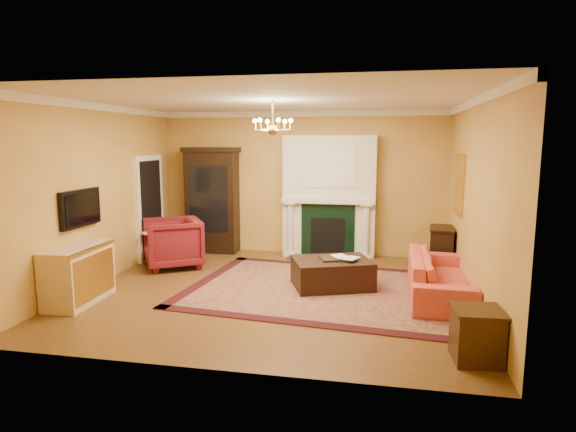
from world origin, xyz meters
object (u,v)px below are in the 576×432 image
(coral_sofa, at_px, (440,269))
(console_table, at_px, (441,250))
(wingback_armchair, at_px, (173,240))
(commode, at_px, (78,274))
(end_table, at_px, (477,336))
(pedestal_table, at_px, (152,246))
(china_cabinet, at_px, (212,202))
(leather_ottoman, at_px, (332,273))

(coral_sofa, distance_m, console_table, 1.61)
(wingback_armchair, relative_size, commode, 0.90)
(wingback_armchair, relative_size, console_table, 1.32)
(end_table, height_order, console_table, console_table)
(pedestal_table, xyz_separation_m, commode, (-0.03, -2.30, 0.06))
(pedestal_table, bearing_deg, coral_sofa, -10.74)
(end_table, bearing_deg, coral_sofa, 93.76)
(china_cabinet, height_order, pedestal_table, china_cabinet)
(commode, distance_m, console_table, 6.22)
(wingback_armchair, xyz_separation_m, commode, (-0.52, -2.17, -0.09))
(wingback_armchair, bearing_deg, console_table, 66.44)
(commode, height_order, leather_ottoman, commode)
(china_cabinet, distance_m, coral_sofa, 5.06)
(leather_ottoman, bearing_deg, pedestal_table, 145.96)
(coral_sofa, bearing_deg, end_table, -174.77)
(wingback_armchair, relative_size, coral_sofa, 0.46)
(commode, relative_size, console_table, 1.46)
(china_cabinet, height_order, coral_sofa, china_cabinet)
(coral_sofa, bearing_deg, china_cabinet, 64.58)
(pedestal_table, distance_m, leather_ottoman, 3.70)
(china_cabinet, relative_size, console_table, 2.74)
(console_table, bearing_deg, leather_ottoman, -136.10)
(commode, xyz_separation_m, console_table, (5.51, 2.89, -0.04))
(wingback_armchair, xyz_separation_m, end_table, (4.93, -3.10, -0.23))
(china_cabinet, distance_m, end_table, 6.50)
(pedestal_table, relative_size, coral_sofa, 0.28)
(wingback_armchair, height_order, leather_ottoman, wingback_armchair)
(commode, xyz_separation_m, leather_ottoman, (3.63, 1.44, -0.18))
(leather_ottoman, bearing_deg, commode, -179.04)
(pedestal_table, relative_size, commode, 0.55)
(wingback_armchair, distance_m, pedestal_table, 0.53)
(pedestal_table, xyz_separation_m, console_table, (5.48, 0.60, 0.02))
(commode, xyz_separation_m, coral_sofa, (5.30, 1.30, 0.01))
(pedestal_table, distance_m, end_table, 6.31)
(china_cabinet, distance_m, console_table, 4.78)
(end_table, bearing_deg, wingback_armchair, 147.85)
(commode, distance_m, end_table, 5.53)
(china_cabinet, xyz_separation_m, pedestal_table, (-0.80, -1.27, -0.71))
(console_table, xyz_separation_m, leather_ottoman, (-1.88, -1.45, -0.15))
(wingback_armchair, relative_size, pedestal_table, 1.62)
(wingback_armchair, distance_m, end_table, 5.83)
(leather_ottoman, bearing_deg, wingback_armchair, 146.07)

